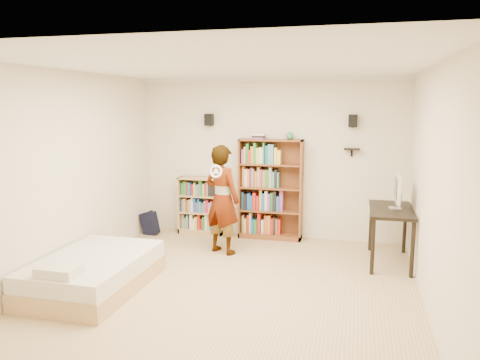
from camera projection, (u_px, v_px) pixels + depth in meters
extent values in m
cube|color=tan|center=(232.00, 289.00, 5.77)|extent=(4.50, 5.00, 0.01)
cube|color=beige|center=(270.00, 158.00, 7.95)|extent=(4.50, 0.02, 2.70)
cube|color=beige|center=(135.00, 240.00, 3.16)|extent=(4.50, 0.02, 2.70)
cube|color=beige|center=(65.00, 175.00, 6.10)|extent=(0.02, 5.00, 2.70)
cube|color=beige|center=(434.00, 190.00, 5.01)|extent=(0.02, 5.00, 2.70)
cube|color=white|center=(231.00, 65.00, 5.34)|extent=(4.50, 5.00, 0.02)
cube|color=white|center=(271.00, 79.00, 7.71)|extent=(4.50, 0.06, 0.06)
cube|color=white|center=(130.00, 39.00, 2.98)|extent=(4.50, 0.06, 0.06)
cube|color=white|center=(61.00, 71.00, 5.88)|extent=(0.06, 5.00, 0.06)
cube|color=white|center=(439.00, 64.00, 4.81)|extent=(0.06, 5.00, 0.06)
cube|color=black|center=(209.00, 120.00, 8.00)|extent=(0.14, 0.12, 0.20)
cube|color=black|center=(353.00, 121.00, 7.42)|extent=(0.14, 0.12, 0.20)
cube|color=black|center=(352.00, 149.00, 7.50)|extent=(0.25, 0.16, 0.02)
imported|color=black|center=(222.00, 200.00, 7.09)|extent=(0.72, 0.61, 1.67)
torus|color=silver|center=(216.00, 171.00, 6.71)|extent=(0.19, 0.07, 0.20)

